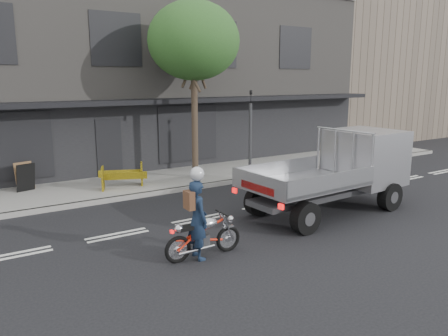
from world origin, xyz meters
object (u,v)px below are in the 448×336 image
traffic_light_pole (250,138)px  rider (198,220)px  street_tree (194,41)px  flatbed_ute (354,162)px  sandwich_board (26,178)px  construction_barrier (125,177)px  motorcycle (204,235)px

traffic_light_pole → rider: (-5.55, -5.71, -0.76)m
rider → street_tree: bearing=-26.7°
rider → traffic_light_pole: bearing=-42.4°
traffic_light_pole → rider: size_ratio=1.96×
flatbed_ute → sandwich_board: 10.89m
traffic_light_pole → construction_barrier: bearing=172.9°
motorcycle → flatbed_ute: size_ratio=0.35×
traffic_light_pole → flatbed_ute: (0.54, -4.76, -0.24)m
flatbed_ute → sandwich_board: bearing=138.6°
flatbed_ute → sandwich_board: (-8.45, 6.82, -0.77)m
street_tree → sandwich_board: size_ratio=6.95×
motorcycle → flatbed_ute: (5.94, 0.96, 0.91)m
rider → motorcycle: bearing=-88.2°
sandwich_board → traffic_light_pole: bearing=-29.5°
street_tree → motorcycle: 8.80m
construction_barrier → sandwich_board: bearing=154.0°
motorcycle → flatbed_ute: bearing=10.9°
traffic_light_pole → sandwich_board: traffic_light_pole is taller
traffic_light_pole → flatbed_ute: 4.79m
street_tree → traffic_light_pole: (2.00, -0.85, -3.63)m
motorcycle → sandwich_board: (-2.51, 7.78, 0.13)m
motorcycle → rider: rider is taller
traffic_light_pole → flatbed_ute: bearing=-83.5°
rider → flatbed_ute: size_ratio=0.33×
traffic_light_pole → motorcycle: bearing=-133.4°
traffic_light_pole → construction_barrier: 5.08m
street_tree → construction_barrier: size_ratio=4.41×
street_tree → construction_barrier: street_tree is taller
motorcycle → flatbed_ute: 6.09m
flatbed_ute → construction_barrier: 7.71m
rider → sandwich_board: size_ratio=1.84×
rider → construction_barrier: 6.36m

